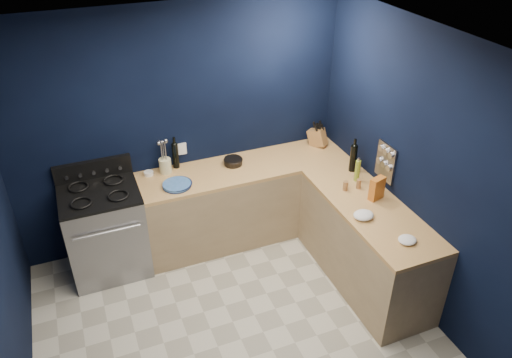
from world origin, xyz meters
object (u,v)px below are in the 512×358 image
gas_range (106,232)px  plate_stack (177,185)px  knife_block (317,138)px  crouton_bag (377,188)px  utensil_crock (165,166)px

gas_range → plate_stack: bearing=-8.0°
gas_range → knife_block: 2.53m
gas_range → crouton_bag: bearing=-22.6°
gas_range → utensil_crock: 0.90m
knife_block → utensil_crock: bearing=144.2°
utensil_crock → plate_stack: bearing=-83.0°
crouton_bag → knife_block: bearing=73.2°
plate_stack → crouton_bag: crouton_bag is taller
knife_block → plate_stack: bearing=154.6°
utensil_crock → knife_block: bearing=-2.0°
gas_range → plate_stack: size_ratio=3.24×
gas_range → crouton_bag: size_ratio=4.02×
knife_block → crouton_bag: bearing=-123.1°
gas_range → crouton_bag: crouton_bag is taller
knife_block → crouton_bag: size_ratio=0.88×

